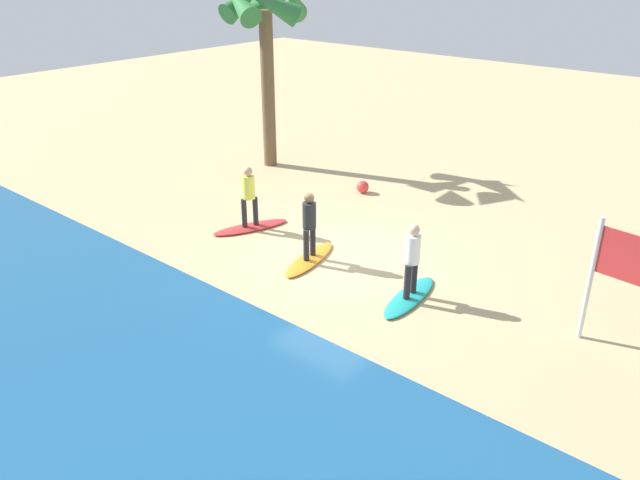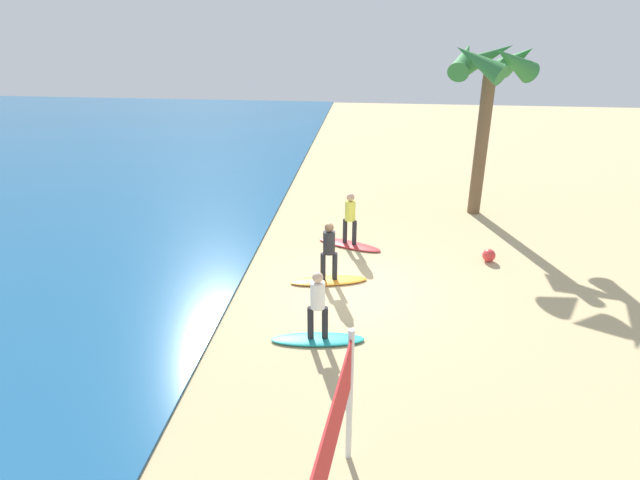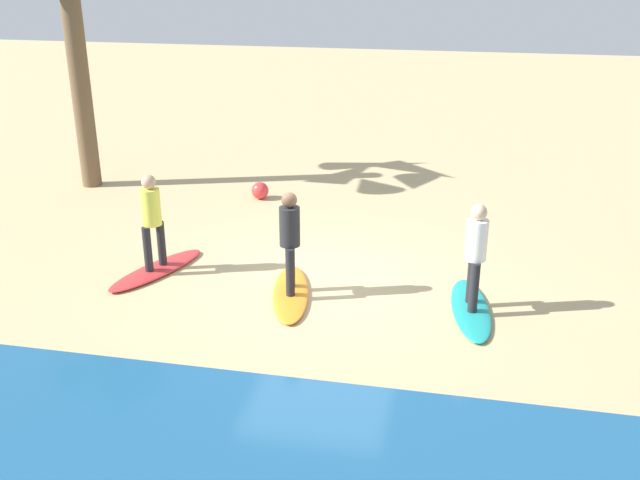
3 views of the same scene
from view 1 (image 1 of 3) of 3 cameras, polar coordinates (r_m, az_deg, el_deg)
The scene contains 9 objects.
ground_plane at distance 15.22m, azimuth 1.52°, elevation -1.49°, with size 60.00×60.00×0.00m, color tan.
surfboard_teal at distance 13.53m, azimuth 8.16°, elevation -5.17°, with size 2.10×0.56×0.09m, color teal.
surfer_teal at distance 13.06m, azimuth 8.42°, elevation -1.40°, with size 0.32×0.46×1.64m.
surfboard_orange at distance 14.98m, azimuth -0.95°, elevation -1.75°, with size 2.10×0.56×0.09m, color orange.
surfer_orange at distance 14.56m, azimuth -0.98°, elevation 1.74°, with size 0.32×0.45×1.64m.
surfboard_red at distance 16.81m, azimuth -6.35°, elevation 1.17°, with size 2.10×0.56×0.09m, color red.
surfer_red at distance 16.44m, azimuth -6.51°, elevation 4.34°, with size 0.32×0.44×1.64m.
palm_tree at distance 21.01m, azimuth -5.00°, elevation 19.49°, with size 2.88×3.03×6.02m.
beach_ball at distance 19.24m, azimuth 3.92°, elevation 4.86°, with size 0.38×0.38×0.38m, color #E53838.
Camera 1 is at (-8.48, 10.68, 6.76)m, focal length 35.07 mm.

